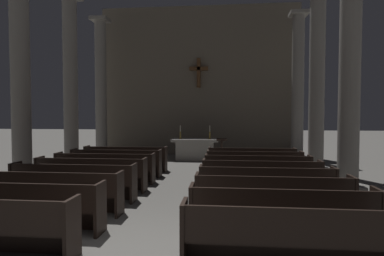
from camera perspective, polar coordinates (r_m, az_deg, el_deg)
The scene contains 26 objects.
pew_left_row_2 at distance 7.04m, azimuth -27.95°, elevation -11.93°, with size 3.18×0.50×0.95m.
pew_left_row_3 at distance 7.94m, azimuth -23.51°, elevation -10.22°, with size 3.18×0.50×0.95m.
pew_left_row_4 at distance 8.89m, azimuth -20.03°, elevation -8.82°, with size 3.18×0.50×0.95m.
pew_left_row_5 at distance 9.86m, azimuth -17.24°, elevation -7.66°, with size 3.18×0.50×0.95m.
pew_left_row_6 at distance 10.86m, azimuth -14.97°, elevation -6.71°, with size 3.18×0.50×0.95m.
pew_left_row_7 at distance 11.87m, azimuth -13.10°, elevation -5.90°, with size 3.18×0.50×0.95m.
pew_left_row_8 at distance 12.90m, azimuth -11.52°, elevation -5.22°, with size 3.18×0.50×0.95m.
pew_right_row_1 at distance 4.98m, azimuth 17.64°, elevation -17.83°, with size 3.18×0.50×0.95m.
pew_right_row_2 at distance 5.99m, azimuth 15.44°, elevation -14.27°, with size 3.18×0.50×0.95m.
pew_right_row_3 at distance 7.03m, azimuth 13.93°, elevation -11.74°, with size 3.18×0.50×0.95m.
pew_right_row_4 at distance 8.08m, azimuth 12.82°, elevation -9.85°, with size 3.18×0.50×0.95m.
pew_right_row_5 at distance 9.15m, azimuth 11.98°, elevation -8.40°, with size 3.18×0.50×0.95m.
pew_right_row_6 at distance 10.21m, azimuth 11.32°, elevation -7.25°, with size 3.18×0.50×0.95m.
pew_right_row_7 at distance 11.28m, azimuth 10.79°, elevation -6.32°, with size 3.18×0.50×0.95m.
pew_right_row_8 at distance 12.36m, azimuth 10.35°, elevation -5.55°, with size 3.18×0.50×0.95m.
column_left_second at distance 11.46m, azimuth -27.75°, elevation 8.33°, with size 0.85×0.85×7.01m.
column_right_second at distance 10.18m, azimuth 25.81°, elevation 9.14°, with size 0.85×0.85×7.01m.
column_left_third at distance 14.28m, azimuth -20.43°, elevation 7.24°, with size 0.85×0.85×7.01m.
column_right_third at distance 13.28m, azimuth 20.95°, elevation 7.60°, with size 0.85×0.85×7.01m.
column_left_fourth at distance 17.27m, azimuth -15.61°, elevation 6.45°, with size 0.85×0.85×7.01m.
column_right_fourth at distance 16.45m, azimuth 17.96°, elevation 6.63°, with size 0.85×0.85×7.01m.
altar at distance 15.51m, azimuth 0.53°, elevation -3.67°, with size 2.20×0.90×1.01m.
candlestick_left at distance 15.53m, azimuth -2.04°, elevation -1.15°, with size 0.16×0.16×0.64m.
candlestick_right at distance 15.41m, azimuth 3.12°, elevation -1.18°, with size 0.16×0.16×0.64m.
apse_with_cross at distance 17.82m, azimuth 1.23°, elevation 8.23°, with size 10.61×0.44×7.96m.
lectern at distance 14.25m, azimuth 5.18°, elevation -4.17°, with size 0.44×0.36×1.15m.
Camera 1 is at (1.42, -4.61, 2.20)m, focal length 30.57 mm.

